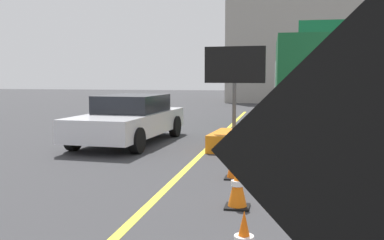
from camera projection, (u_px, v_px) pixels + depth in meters
lane_center_stripe at (141, 212)px, 6.20m from camera, size 0.14×36.00×0.01m
roadwork_sign at (369, 168)px, 2.16m from camera, size 1.61×0.29×2.33m
arrow_board_trailer at (234, 131)px, 11.55m from camera, size 1.60×1.89×2.70m
box_truck at (306, 80)px, 17.04m from camera, size 2.63×7.30×3.30m
pickup_car at (130, 119)px, 12.68m from camera, size 2.22×4.97×1.38m
highway_guide_sign at (337, 47)px, 22.32m from camera, size 2.79×0.18×5.00m
far_building_block at (335, 52)px, 33.29m from camera, size 15.96×7.40×7.55m
traffic_cone_mid_lane at (237, 187)px, 6.39m from camera, size 0.36×0.36×0.64m
traffic_cone_far_lane at (235, 159)px, 8.21m from camera, size 0.36×0.36×0.75m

